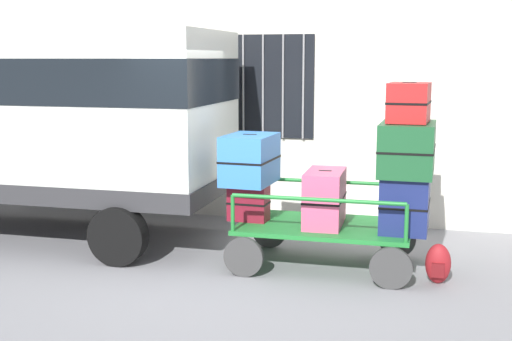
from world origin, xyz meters
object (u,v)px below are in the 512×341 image
(luggage_cart, at_px, (324,233))
(suitcase_center_bottom, at_px, (405,203))
(suitcase_left_middle, at_px, (250,159))
(backpack, at_px, (438,264))
(suitcase_center_top, at_px, (409,102))
(van, at_px, (41,112))
(suitcase_left_bottom, at_px, (249,203))
(suitcase_center_middle, at_px, (407,149))
(suitcase_midleft_bottom, at_px, (325,198))

(luggage_cart, relative_size, suitcase_center_bottom, 2.88)
(suitcase_left_middle, xyz_separation_m, backpack, (2.19, -0.34, -1.01))
(suitcase_center_top, distance_m, backpack, 1.78)
(luggage_cart, bearing_deg, van, 173.60)
(backpack, bearing_deg, suitcase_center_top, 141.59)
(van, height_order, suitcase_center_top, van)
(suitcase_left_middle, xyz_separation_m, suitcase_center_top, (1.81, -0.04, 0.70))
(suitcase_left_bottom, xyz_separation_m, backpack, (2.19, -0.28, -0.50))
(suitcase_center_bottom, bearing_deg, suitcase_left_bottom, 179.58)
(luggage_cart, relative_size, suitcase_center_middle, 2.18)
(backpack, bearing_deg, suitcase_center_bottom, 145.41)
(suitcase_center_middle, distance_m, suitcase_center_top, 0.51)
(suitcase_center_bottom, distance_m, suitcase_center_top, 1.12)
(suitcase_left_middle, bearing_deg, suitcase_center_middle, -0.57)
(luggage_cart, bearing_deg, suitcase_left_middle, 177.66)
(suitcase_left_bottom, xyz_separation_m, suitcase_center_bottom, (1.81, -0.01, 0.10))
(van, height_order, luggage_cart, van)
(suitcase_midleft_bottom, distance_m, backpack, 1.45)
(suitcase_center_bottom, xyz_separation_m, backpack, (0.38, -0.26, -0.59))
(van, bearing_deg, suitcase_left_bottom, -8.77)
(suitcase_left_middle, relative_size, suitcase_midleft_bottom, 1.03)
(van, xyz_separation_m, suitcase_center_bottom, (4.83, -0.48, -0.88))
(suitcase_center_bottom, bearing_deg, suitcase_center_middle, 90.00)
(suitcase_center_bottom, xyz_separation_m, suitcase_center_middle, (0.00, 0.06, 0.61))
(van, relative_size, suitcase_left_middle, 6.01)
(luggage_cart, height_order, suitcase_center_middle, suitcase_center_middle)
(backpack, bearing_deg, suitcase_center_middle, 139.91)
(suitcase_left_bottom, bearing_deg, suitcase_midleft_bottom, 0.58)
(suitcase_left_bottom, distance_m, suitcase_center_middle, 1.95)
(suitcase_center_middle, bearing_deg, suitcase_left_middle, 179.43)
(suitcase_midleft_bottom, bearing_deg, suitcase_left_middle, 176.61)
(suitcase_midleft_bottom, height_order, backpack, suitcase_midleft_bottom)
(suitcase_midleft_bottom, bearing_deg, suitcase_center_middle, 2.24)
(suitcase_left_bottom, distance_m, backpack, 2.27)
(suitcase_center_top, bearing_deg, suitcase_left_bottom, -179.18)
(suitcase_left_bottom, distance_m, suitcase_center_top, 2.18)
(van, height_order, suitcase_center_bottom, van)
(van, relative_size, suitcase_left_bottom, 10.22)
(suitcase_left_middle, relative_size, suitcase_center_top, 1.32)
(van, bearing_deg, suitcase_left_middle, -7.61)
(suitcase_left_bottom, bearing_deg, suitcase_center_bottom, -0.42)
(suitcase_center_middle, distance_m, backpack, 1.30)
(luggage_cart, bearing_deg, suitcase_left_bottom, -178.38)
(suitcase_center_bottom, relative_size, backpack, 1.63)
(van, bearing_deg, suitcase_center_bottom, -5.66)
(suitcase_center_top, bearing_deg, luggage_cart, -179.98)
(luggage_cart, height_order, backpack, luggage_cart)
(suitcase_left_middle, bearing_deg, suitcase_left_bottom, -90.00)
(suitcase_center_top, bearing_deg, backpack, -38.41)
(luggage_cart, distance_m, suitcase_left_middle, 1.23)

